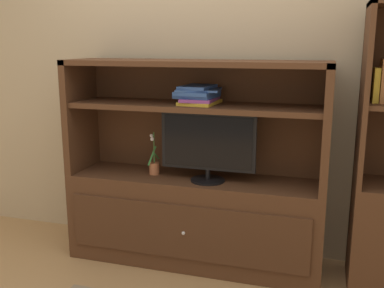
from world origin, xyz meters
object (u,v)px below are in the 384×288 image
(magazine_stack, at_px, (198,95))
(upright_book_row, at_px, (384,82))
(tv_monitor, at_px, (208,145))
(media_console, at_px, (194,199))
(potted_plant, at_px, (154,165))

(magazine_stack, relative_size, upright_book_row, 1.25)
(tv_monitor, bearing_deg, magazine_stack, 144.56)
(media_console, bearing_deg, tv_monitor, -28.52)
(tv_monitor, bearing_deg, upright_book_row, 3.05)
(media_console, xyz_separation_m, tv_monitor, (0.11, -0.06, 0.41))
(tv_monitor, height_order, magazine_stack, magazine_stack)
(potted_plant, height_order, magazine_stack, magazine_stack)
(upright_book_row, bearing_deg, media_console, 179.75)
(media_console, height_order, potted_plant, media_console)
(tv_monitor, height_order, potted_plant, tv_monitor)
(tv_monitor, relative_size, upright_book_row, 2.53)
(potted_plant, bearing_deg, media_console, 2.44)
(media_console, relative_size, upright_book_row, 6.97)
(tv_monitor, distance_m, potted_plant, 0.45)
(magazine_stack, xyz_separation_m, upright_book_row, (1.15, -0.00, 0.11))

